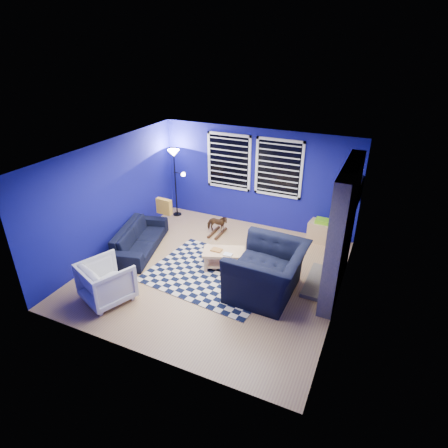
% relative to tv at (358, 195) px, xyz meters
% --- Properties ---
extents(floor, '(5.00, 5.00, 0.00)m').
position_rel_tv_xyz_m(floor, '(-2.45, -2.00, -1.40)').
color(floor, tan).
rests_on(floor, ground).
extents(ceiling, '(5.00, 5.00, 0.00)m').
position_rel_tv_xyz_m(ceiling, '(-2.45, -2.00, 1.10)').
color(ceiling, white).
rests_on(ceiling, wall_back).
extents(wall_back, '(5.00, 0.00, 5.00)m').
position_rel_tv_xyz_m(wall_back, '(-2.45, 0.50, -0.15)').
color(wall_back, navy).
rests_on(wall_back, floor).
extents(wall_left, '(0.00, 5.00, 5.00)m').
position_rel_tv_xyz_m(wall_left, '(-4.95, -2.00, -0.15)').
color(wall_left, navy).
rests_on(wall_left, floor).
extents(wall_right, '(0.00, 5.00, 5.00)m').
position_rel_tv_xyz_m(wall_right, '(0.05, -2.00, -0.15)').
color(wall_right, navy).
rests_on(wall_right, floor).
extents(fireplace, '(0.65, 2.00, 2.50)m').
position_rel_tv_xyz_m(fireplace, '(-0.09, -1.50, -0.20)').
color(fireplace, gray).
rests_on(fireplace, floor).
extents(window_left, '(1.17, 0.06, 1.42)m').
position_rel_tv_xyz_m(window_left, '(-3.20, 0.46, 0.20)').
color(window_left, black).
rests_on(window_left, wall_back).
extents(window_right, '(1.17, 0.06, 1.42)m').
position_rel_tv_xyz_m(window_right, '(-1.90, 0.46, 0.20)').
color(window_right, black).
rests_on(window_right, wall_back).
extents(tv, '(0.07, 1.00, 0.58)m').
position_rel_tv_xyz_m(tv, '(0.00, 0.00, 0.00)').
color(tv, black).
rests_on(tv, wall_right).
extents(rug, '(2.69, 2.25, 0.02)m').
position_rel_tv_xyz_m(rug, '(-2.43, -2.08, -1.39)').
color(rug, black).
rests_on(rug, floor).
extents(sofa, '(2.11, 1.27, 0.58)m').
position_rel_tv_xyz_m(sofa, '(-4.39, -1.87, -1.11)').
color(sofa, black).
rests_on(sofa, floor).
extents(armchair_big, '(1.50, 1.32, 0.96)m').
position_rel_tv_xyz_m(armchair_big, '(-1.22, -2.20, -0.92)').
color(armchair_big, black).
rests_on(armchair_big, floor).
extents(armchair_bent, '(1.09, 1.11, 0.78)m').
position_rel_tv_xyz_m(armchair_bent, '(-3.84, -3.62, -1.01)').
color(armchair_bent, gray).
rests_on(armchair_bent, floor).
extents(rocking_horse, '(0.36, 0.56, 0.44)m').
position_rel_tv_xyz_m(rocking_horse, '(-3.10, -0.45, -1.11)').
color(rocking_horse, '#4C2B18').
rests_on(rocking_horse, floor).
extents(coffee_table, '(0.98, 0.77, 0.43)m').
position_rel_tv_xyz_m(coffee_table, '(-2.32, -1.77, -1.10)').
color(coffee_table, tan).
rests_on(coffee_table, rug).
extents(cabinet, '(0.64, 0.47, 0.58)m').
position_rel_tv_xyz_m(cabinet, '(-0.68, 0.25, -1.14)').
color(cabinet, tan).
rests_on(cabinet, floor).
extents(floor_lamp, '(0.50, 0.31, 1.83)m').
position_rel_tv_xyz_m(floor_lamp, '(-4.58, 0.12, 0.10)').
color(floor_lamp, black).
rests_on(floor_lamp, floor).
extents(throw_pillow, '(0.41, 0.16, 0.38)m').
position_rel_tv_xyz_m(throw_pillow, '(-4.24, -1.00, -0.63)').
color(throw_pillow, '#BF882D').
rests_on(throw_pillow, sofa).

